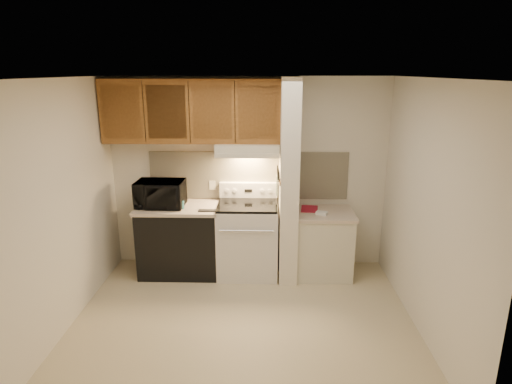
{
  "coord_description": "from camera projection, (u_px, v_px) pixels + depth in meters",
  "views": [
    {
      "loc": [
        0.23,
        -3.97,
        2.57
      ],
      "look_at": [
        0.12,
        0.75,
        1.22
      ],
      "focal_mm": 30.0,
      "sensor_mm": 36.0,
      "label": 1
    }
  ],
  "objects": [
    {
      "name": "right_cab_base",
      "position": [
        323.0,
        245.0,
        5.5
      ],
      "size": [
        0.7,
        0.6,
        0.81
      ],
      "primitive_type": "cube",
      "color": "beige",
      "rests_on": "floor"
    },
    {
      "name": "outlet",
      "position": [
        212.0,
        185.0,
        5.65
      ],
      "size": [
        0.08,
        0.01,
        0.12
      ],
      "primitive_type": "cube",
      "color": "beige",
      "rests_on": "backsplash"
    },
    {
      "name": "range_body",
      "position": [
        248.0,
        240.0,
        5.51
      ],
      "size": [
        0.76,
        0.65,
        0.92
      ],
      "primitive_type": "cube",
      "color": "silver",
      "rests_on": "floor"
    },
    {
      "name": "teal_jar",
      "position": [
        181.0,
        205.0,
        5.31
      ],
      "size": [
        0.1,
        0.1,
        0.1
      ],
      "primitive_type": "cylinder",
      "rotation": [
        0.0,
        0.0,
        -0.18
      ],
      "color": "#205B61",
      "rests_on": "left_countertop"
    },
    {
      "name": "range_knob_left_inner",
      "position": [
        235.0,
        191.0,
        5.58
      ],
      "size": [
        0.05,
        0.02,
        0.05
      ],
      "primitive_type": "cylinder",
      "rotation": [
        1.57,
        0.0,
        0.0
      ],
      "color": "silver",
      "rests_on": "range_backguard"
    },
    {
      "name": "cab_gap_a",
      "position": [
        144.0,
        112.0,
        5.1
      ],
      "size": [
        0.01,
        0.01,
        0.73
      ],
      "primitive_type": "cube",
      "color": "black",
      "rests_on": "upper_cabinets"
    },
    {
      "name": "red_folder",
      "position": [
        309.0,
        209.0,
        5.47
      ],
      "size": [
        0.24,
        0.31,
        0.01
      ],
      "primitive_type": "cube",
      "rotation": [
        0.0,
        0.0,
        -0.12
      ],
      "color": "maroon",
      "rests_on": "right_countertop"
    },
    {
      "name": "knife_blade_b",
      "position": [
        278.0,
        187.0,
        5.15
      ],
      "size": [
        0.01,
        0.04,
        0.18
      ],
      "primitive_type": "cube",
      "color": "silver",
      "rests_on": "knife_strip"
    },
    {
      "name": "range_hood",
      "position": [
        248.0,
        149.0,
        5.31
      ],
      "size": [
        0.78,
        0.44,
        0.15
      ],
      "primitive_type": "cube",
      "color": "beige",
      "rests_on": "upper_cabinets"
    },
    {
      "name": "left_countertop",
      "position": [
        178.0,
        207.0,
        5.42
      ],
      "size": [
        1.04,
        0.67,
        0.04
      ],
      "primitive_type": "cube",
      "color": "beige",
      "rests_on": "dishwasher_front"
    },
    {
      "name": "dishwasher_front",
      "position": [
        180.0,
        241.0,
        5.55
      ],
      "size": [
        1.0,
        0.63,
        0.87
      ],
      "primitive_type": "cube",
      "color": "black",
      "rests_on": "floor"
    },
    {
      "name": "ceiling",
      "position": [
        241.0,
        78.0,
        3.84
      ],
      "size": [
        3.6,
        3.6,
        0.0
      ],
      "primitive_type": "plane",
      "rotation": [
        3.14,
        0.0,
        0.0
      ],
      "color": "white",
      "rests_on": "wall_back"
    },
    {
      "name": "range_knob_left_outer",
      "position": [
        227.0,
        191.0,
        5.59
      ],
      "size": [
        0.05,
        0.02,
        0.05
      ],
      "primitive_type": "cylinder",
      "rotation": [
        1.57,
        0.0,
        0.0
      ],
      "color": "silver",
      "rests_on": "range_backguard"
    },
    {
      "name": "oven_window",
      "position": [
        247.0,
        247.0,
        5.2
      ],
      "size": [
        0.5,
        0.01,
        0.3
      ],
      "primitive_type": "cube",
      "color": "black",
      "rests_on": "range_body"
    },
    {
      "name": "knife_handle_b",
      "position": [
        278.0,
        174.0,
        5.13
      ],
      "size": [
        0.02,
        0.02,
        0.1
      ],
      "primitive_type": "cylinder",
      "color": "black",
      "rests_on": "knife_strip"
    },
    {
      "name": "knife_blade_e",
      "position": [
        278.0,
        182.0,
        5.39
      ],
      "size": [
        0.01,
        0.04,
        0.18
      ],
      "primitive_type": "cube",
      "color": "silver",
      "rests_on": "knife_strip"
    },
    {
      "name": "cab_door_c",
      "position": [
        212.0,
        112.0,
        5.08
      ],
      "size": [
        0.46,
        0.01,
        0.63
      ],
      "primitive_type": "cube",
      "color": "brown",
      "rests_on": "upper_cabinets"
    },
    {
      "name": "cab_gap_c",
      "position": [
        235.0,
        112.0,
        5.08
      ],
      "size": [
        0.01,
        0.01,
        0.73
      ],
      "primitive_type": "cube",
      "color": "black",
      "rests_on": "upper_cabinets"
    },
    {
      "name": "range_knob_right_inner",
      "position": [
        262.0,
        191.0,
        5.57
      ],
      "size": [
        0.05,
        0.02,
        0.05
      ],
      "primitive_type": "cylinder",
      "rotation": [
        1.57,
        0.0,
        0.0
      ],
      "color": "silver",
      "rests_on": "range_backguard"
    },
    {
      "name": "pillar_trim",
      "position": [
        279.0,
        177.0,
        5.27
      ],
      "size": [
        0.01,
        0.7,
        0.04
      ],
      "primitive_type": "cube",
      "color": "brown",
      "rests_on": "partition_pillar"
    },
    {
      "name": "hood_lip",
      "position": [
        247.0,
        156.0,
        5.12
      ],
      "size": [
        0.78,
        0.04,
        0.06
      ],
      "primitive_type": "cube",
      "color": "beige",
      "rests_on": "range_hood"
    },
    {
      "name": "knife_blade_c",
      "position": [
        278.0,
        186.0,
        5.24
      ],
      "size": [
        0.01,
        0.04,
        0.2
      ],
      "primitive_type": "cube",
      "color": "silver",
      "rests_on": "knife_strip"
    },
    {
      "name": "knife_handle_a",
      "position": [
        278.0,
        175.0,
        5.05
      ],
      "size": [
        0.02,
        0.02,
        0.1
      ],
      "primitive_type": "cylinder",
      "color": "black",
      "rests_on": "knife_strip"
    },
    {
      "name": "cab_door_b",
      "position": [
        167.0,
        112.0,
        5.1
      ],
      "size": [
        0.46,
        0.01,
        0.63
      ],
      "primitive_type": "cube",
      "color": "brown",
      "rests_on": "upper_cabinets"
    },
    {
      "name": "knife_blade_d",
      "position": [
        278.0,
        183.0,
        5.31
      ],
      "size": [
        0.01,
        0.04,
        0.16
      ],
      "primitive_type": "cube",
      "color": "silver",
      "rests_on": "knife_strip"
    },
    {
      "name": "microwave",
      "position": [
        160.0,
        194.0,
        5.36
      ],
      "size": [
        0.6,
        0.42,
        0.33
      ],
      "primitive_type": "imported",
      "rotation": [
        0.0,
        0.0,
        -0.02
      ],
      "color": "black",
      "rests_on": "left_countertop"
    },
    {
      "name": "wall_right",
      "position": [
        428.0,
        211.0,
        4.14
      ],
      "size": [
        0.02,
        3.0,
        2.5
      ],
      "primitive_type": "cube",
      "color": "silver",
      "rests_on": "floor"
    },
    {
      "name": "knife_strip",
      "position": [
        279.0,
        176.0,
        5.21
      ],
      "size": [
        0.02,
        0.42,
        0.04
      ],
      "primitive_type": "cube",
      "color": "black",
      "rests_on": "partition_pillar"
    },
    {
      "name": "cooktop",
      "position": [
        248.0,
        205.0,
        5.38
      ],
      "size": [
        0.74,
        0.64,
        0.03
      ],
      "primitive_type": "cube",
      "color": "black",
      "rests_on": "range_body"
    },
    {
      "name": "backsplash",
      "position": [
        249.0,
        175.0,
        5.62
      ],
      "size": [
        2.6,
        0.02,
        0.63
      ],
      "primitive_type": "cube",
      "color": "beige",
      "rests_on": "wall_back"
    },
    {
      "name": "knife_handle_e",
      "position": [
        278.0,
        169.0,
        5.35
      ],
      "size": [
        0.02,
        0.02,
        0.1
      ],
      "primitive_type": "cylinder",
      "color": "black",
      "rests_on": "knife_strip"
    },
    {
      "name": "oven_handle",
      "position": [
        246.0,
        231.0,
        5.1
      ],
      "size": [
        0.65,
        0.02,
        0.02
      ],
      "primitive_type": "cylinder",
      "rotation": [
        0.0,
        1.57,
        0.0
      ],
      "color": "silver",
      "rests_on": "range_body"
    },
    {
      "name": "range_display",
      "position": [
        248.0,
        191.0,
        5.58
      ],
      "size": [
        0.1,
        0.01,
        0.04
      ],
      "primitive_type": "cube",
      "color": "black",
      "rests_on": "range_backguard"
    },
    {
      "name": "floor",
      "position": [
        243.0,
        322.0,
        4.53
      ],
      "size": [
        3.6,
        3.6,
        0.0
      ],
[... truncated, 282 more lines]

